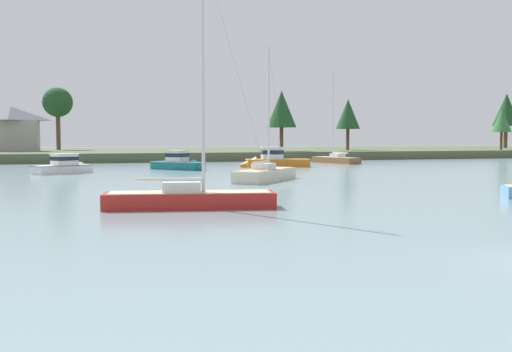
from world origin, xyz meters
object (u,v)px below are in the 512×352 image
at_px(cruiser_orange, 270,163).
at_px(cruiser_teal, 182,165).
at_px(sailboat_red, 190,203).
at_px(sailboat_cream, 265,178).
at_px(cruiser_white, 68,169).
at_px(sailboat_wood, 336,161).
at_px(mooring_buoy_white, 166,185).

bearing_deg(cruiser_orange, cruiser_teal, -165.85).
height_order(sailboat_red, sailboat_cream, sailboat_red).
height_order(cruiser_orange, cruiser_white, cruiser_orange).
relative_size(sailboat_wood, sailboat_red, 0.99).
relative_size(sailboat_wood, cruiser_teal, 1.96).
bearing_deg(cruiser_white, mooring_buoy_white, -67.69).
bearing_deg(cruiser_teal, sailboat_cream, -78.05).
xyz_separation_m(sailboat_wood, mooring_buoy_white, (-31.30, -34.93, -0.21)).
relative_size(cruiser_white, sailboat_cream, 0.56).
xyz_separation_m(cruiser_orange, sailboat_cream, (-8.25, -23.71, -0.31)).
bearing_deg(sailboat_wood, sailboat_red, -122.46).
relative_size(sailboat_wood, sailboat_cream, 1.13).
xyz_separation_m(cruiser_orange, sailboat_red, (-18.51, -42.01, -0.29)).
bearing_deg(cruiser_teal, sailboat_wood, 23.91).
distance_m(cruiser_teal, sailboat_cream, 21.00).
xyz_separation_m(sailboat_wood, cruiser_teal, (-26.15, -11.59, 0.23)).
bearing_deg(cruiser_white, sailboat_wood, 20.71).
bearing_deg(sailboat_red, cruiser_white, 101.83).
bearing_deg(cruiser_teal, mooring_buoy_white, -102.43).
bearing_deg(cruiser_white, cruiser_teal, 14.05).
height_order(cruiser_teal, sailboat_red, sailboat_red).
distance_m(cruiser_teal, cruiser_white, 13.76).
relative_size(cruiser_orange, sailboat_cream, 0.76).
distance_m(cruiser_white, mooring_buoy_white, 21.62).
xyz_separation_m(cruiser_orange, cruiser_white, (-25.95, -6.52, -0.08)).
height_order(sailboat_red, cruiser_white, sailboat_red).
bearing_deg(sailboat_cream, cruiser_orange, 70.82).
distance_m(cruiser_orange, sailboat_cream, 25.11).
height_order(cruiser_teal, sailboat_cream, sailboat_cream).
bearing_deg(cruiser_orange, cruiser_white, -165.90).
bearing_deg(cruiser_orange, mooring_buoy_white, -123.79).
relative_size(cruiser_teal, sailboat_cream, 0.58).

